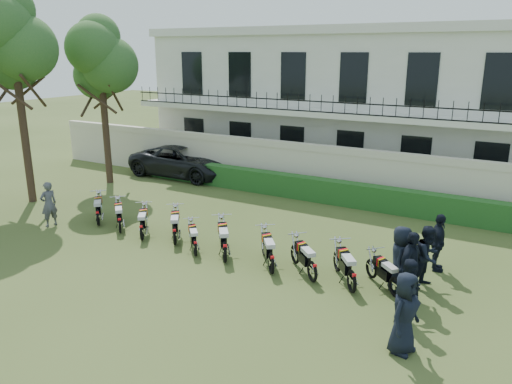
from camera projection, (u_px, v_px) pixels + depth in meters
ground at (197, 252)px, 16.14m from camera, size 100.00×100.00×0.00m
perimeter_wall at (302, 168)px, 22.49m from camera, size 30.00×0.35×2.30m
hedge at (315, 189)px, 21.52m from camera, size 18.00×0.60×1.00m
building at (350, 100)px, 26.76m from camera, size 20.40×9.60×7.40m
tree_west_mid at (13, 40)px, 19.69m from camera, size 3.40×3.20×8.82m
tree_west_near at (101, 59)px, 22.99m from camera, size 3.40×3.20×7.90m
motorcycle_0 at (98, 214)px, 18.36m from camera, size 1.40×1.44×1.04m
motorcycle_1 at (119, 221)px, 17.63m from camera, size 1.42×1.38×1.03m
motorcycle_2 at (142, 228)px, 16.92m from camera, size 1.21×1.57×1.03m
motorcycle_3 at (175, 232)px, 16.52m from camera, size 1.25×1.63×1.07m
motorcycle_4 at (195, 244)px, 15.66m from camera, size 1.22×1.30×0.93m
motorcycle_5 at (225, 247)px, 15.14m from camera, size 1.34×1.71×1.13m
motorcycle_6 at (271, 258)px, 14.38m from camera, size 1.30×1.64×1.09m
motorcycle_7 at (312, 267)px, 13.88m from camera, size 1.46×1.38×1.04m
motorcycle_8 at (352, 276)px, 13.25m from camera, size 1.28×1.64×1.08m
motorcycle_9 at (396, 282)px, 13.02m from camera, size 1.37×1.26×0.97m
suv at (184, 161)px, 25.59m from camera, size 5.76×2.75×1.59m
inspector at (49, 204)px, 18.28m from camera, size 0.53×0.69×1.69m
officer_0 at (404, 313)px, 10.56m from camera, size 0.78×1.01×1.83m
officer_1 at (410, 291)px, 11.78m from camera, size 0.82×0.93×1.60m
officer_2 at (410, 267)px, 12.72m from camera, size 0.69×1.19×1.90m
officer_3 at (401, 259)px, 13.27m from camera, size 0.69×0.97×1.85m
officer_4 at (428, 256)px, 13.58m from camera, size 0.89×1.01×1.74m
officer_5 at (438, 243)px, 14.56m from camera, size 0.65×1.09×1.74m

